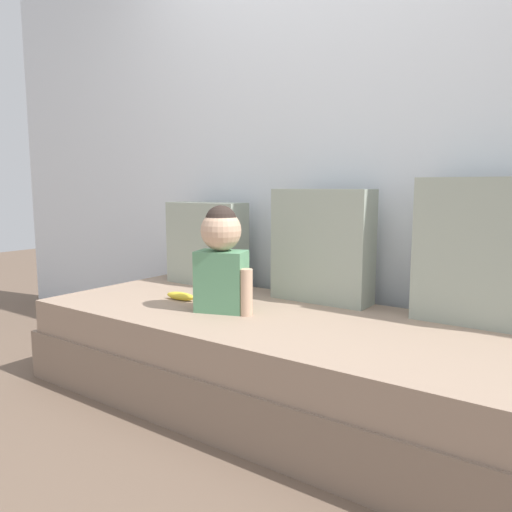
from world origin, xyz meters
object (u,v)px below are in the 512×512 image
(throw_pillow_left, at_px, (207,244))
(toddler, at_px, (221,256))
(throw_pillow_right, at_px, (487,252))
(banana, at_px, (181,296))
(throw_pillow_center, at_px, (322,246))
(couch, at_px, (281,361))

(throw_pillow_left, bearing_deg, toddler, -43.13)
(throw_pillow_right, xyz_separation_m, banana, (-1.30, -0.39, -0.27))
(throw_pillow_left, xyz_separation_m, banana, (0.16, -0.39, -0.21))
(throw_pillow_center, height_order, toddler, throw_pillow_center)
(banana, bearing_deg, throw_pillow_center, 34.32)
(throw_pillow_left, distance_m, toddler, 0.63)
(throw_pillow_right, bearing_deg, toddler, -156.59)
(throw_pillow_left, height_order, throw_pillow_center, throw_pillow_center)
(couch, bearing_deg, throw_pillow_center, 90.00)
(couch, height_order, toddler, toddler)
(throw_pillow_right, bearing_deg, banana, -163.41)
(throw_pillow_left, bearing_deg, throw_pillow_right, 0.00)
(toddler, bearing_deg, throw_pillow_center, 58.15)
(throw_pillow_right, height_order, toddler, throw_pillow_right)
(throw_pillow_center, height_order, throw_pillow_right, throw_pillow_right)
(couch, bearing_deg, throw_pillow_left, 153.93)
(throw_pillow_left, height_order, banana, throw_pillow_left)
(throw_pillow_left, distance_m, throw_pillow_right, 1.46)
(throw_pillow_left, distance_m, banana, 0.47)
(couch, bearing_deg, toddler, -164.38)
(couch, height_order, throw_pillow_right, throw_pillow_right)
(throw_pillow_center, bearing_deg, couch, -90.00)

